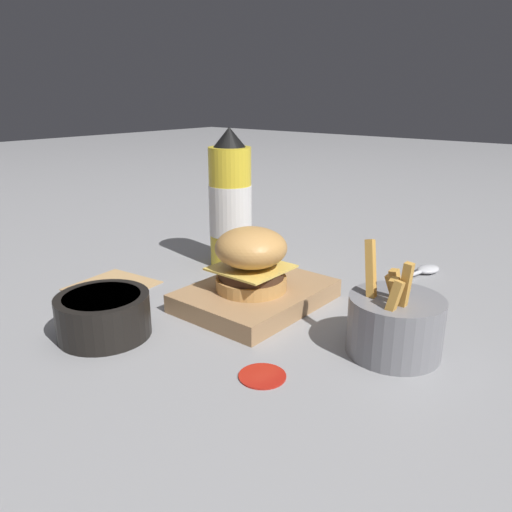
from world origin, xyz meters
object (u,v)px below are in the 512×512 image
(fries_basket, at_px, (395,324))
(side_bowl, at_px, (104,314))
(ketchup_bottle, at_px, (230,204))
(serving_board, at_px, (256,295))
(burger, at_px, (251,259))
(spoon, at_px, (423,271))

(fries_basket, height_order, side_bowl, fries_basket)
(ketchup_bottle, distance_m, fries_basket, 0.41)
(serving_board, relative_size, burger, 2.08)
(burger, relative_size, spoon, 0.66)
(serving_board, xyz_separation_m, fries_basket, (0.01, 0.23, 0.02))
(serving_board, bearing_deg, burger, -4.51)
(ketchup_bottle, xyz_separation_m, fries_basket, (0.12, 0.39, -0.08))
(serving_board, relative_size, side_bowl, 1.81)
(fries_basket, relative_size, side_bowl, 1.15)
(serving_board, distance_m, fries_basket, 0.23)
(ketchup_bottle, distance_m, spoon, 0.37)
(serving_board, distance_m, side_bowl, 0.23)
(serving_board, xyz_separation_m, side_bowl, (0.21, -0.09, 0.02))
(serving_board, distance_m, burger, 0.06)
(ketchup_bottle, bearing_deg, fries_basket, 72.29)
(burger, distance_m, side_bowl, 0.22)
(burger, height_order, side_bowl, burger)
(burger, relative_size, ketchup_bottle, 0.42)
(fries_basket, height_order, spoon, fries_basket)
(fries_basket, bearing_deg, ketchup_bottle, -107.71)
(burger, bearing_deg, serving_board, 175.49)
(serving_board, relative_size, ketchup_bottle, 0.88)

